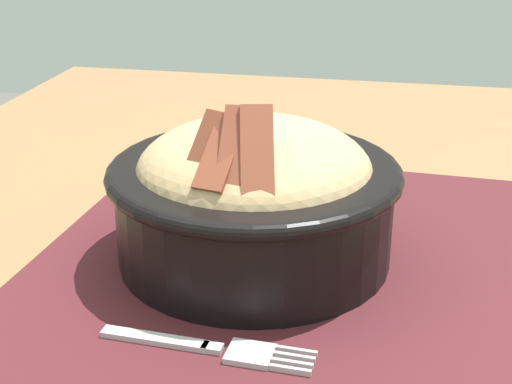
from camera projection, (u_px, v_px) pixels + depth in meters
The scene contains 3 objects.
placemat at pixel (273, 273), 0.51m from camera, with size 0.43×0.34×0.00m, color #47191E.
bowl at pixel (256, 192), 0.51m from camera, with size 0.21×0.21×0.12m.
fork at pixel (216, 348), 0.43m from camera, with size 0.02×0.13×0.00m.
Camera 1 is at (0.41, 0.10, 1.01)m, focal length 52.40 mm.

